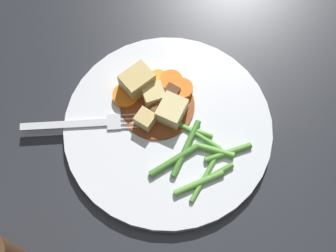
% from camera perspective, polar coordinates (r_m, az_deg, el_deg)
% --- Properties ---
extents(ground_plane, '(3.00, 3.00, 0.00)m').
position_cam_1_polar(ground_plane, '(0.65, -0.00, -0.47)').
color(ground_plane, '#26282D').
extents(dinner_plate, '(0.28, 0.28, 0.01)m').
position_cam_1_polar(dinner_plate, '(0.65, -0.00, -0.24)').
color(dinner_plate, white).
rests_on(dinner_plate, ground_plane).
extents(stew_sauce, '(0.10, 0.10, 0.00)m').
position_cam_1_polar(stew_sauce, '(0.65, -1.25, 2.43)').
color(stew_sauce, brown).
rests_on(stew_sauce, dinner_plate).
extents(carrot_slice_0, '(0.04, 0.04, 0.01)m').
position_cam_1_polar(carrot_slice_0, '(0.66, 0.37, 5.22)').
color(carrot_slice_0, orange).
rests_on(carrot_slice_0, dinner_plate).
extents(carrot_slice_1, '(0.05, 0.05, 0.01)m').
position_cam_1_polar(carrot_slice_1, '(0.66, -5.00, 3.52)').
color(carrot_slice_1, orange).
rests_on(carrot_slice_1, dinner_plate).
extents(carrot_slice_2, '(0.03, 0.03, 0.01)m').
position_cam_1_polar(carrot_slice_2, '(0.67, -1.14, 5.53)').
color(carrot_slice_2, orange).
rests_on(carrot_slice_2, dinner_plate).
extents(carrot_slice_3, '(0.03, 0.03, 0.01)m').
position_cam_1_polar(carrot_slice_3, '(0.66, 1.61, 4.29)').
color(carrot_slice_3, orange).
rests_on(carrot_slice_3, dinner_plate).
extents(potato_chunk_0, '(0.03, 0.03, 0.02)m').
position_cam_1_polar(potato_chunk_0, '(0.63, -2.68, 0.75)').
color(potato_chunk_0, '#DBBC6B').
rests_on(potato_chunk_0, dinner_plate).
extents(potato_chunk_1, '(0.04, 0.05, 0.04)m').
position_cam_1_polar(potato_chunk_1, '(0.65, -3.64, 5.20)').
color(potato_chunk_1, '#DBBC6B').
rests_on(potato_chunk_1, dinner_plate).
extents(potato_chunk_2, '(0.03, 0.03, 0.02)m').
position_cam_1_polar(potato_chunk_2, '(0.65, -1.69, 3.65)').
color(potato_chunk_2, '#E5CC7A').
rests_on(potato_chunk_2, dinner_plate).
extents(potato_chunk_3, '(0.05, 0.05, 0.03)m').
position_cam_1_polar(potato_chunk_3, '(0.64, 0.44, 1.79)').
color(potato_chunk_3, '#EAD68C').
rests_on(potato_chunk_3, dinner_plate).
extents(meat_chunk_0, '(0.03, 0.03, 0.02)m').
position_cam_1_polar(meat_chunk_0, '(0.65, 0.33, 3.78)').
color(meat_chunk_0, '#56331E').
rests_on(meat_chunk_0, dinner_plate).
extents(meat_chunk_1, '(0.03, 0.03, 0.02)m').
position_cam_1_polar(meat_chunk_1, '(0.64, -1.13, 1.67)').
color(meat_chunk_1, brown).
rests_on(meat_chunk_1, dinner_plate).
extents(green_bean_0, '(0.01, 0.06, 0.01)m').
position_cam_1_polar(green_bean_0, '(0.62, 5.39, -5.81)').
color(green_bean_0, '#599E38').
rests_on(green_bean_0, dinner_plate).
extents(green_bean_1, '(0.06, 0.04, 0.01)m').
position_cam_1_polar(green_bean_1, '(0.63, 3.44, -1.01)').
color(green_bean_1, '#66AD42').
rests_on(green_bean_1, dinner_plate).
extents(green_bean_2, '(0.02, 0.06, 0.01)m').
position_cam_1_polar(green_bean_2, '(0.63, 7.09, -3.14)').
color(green_bean_2, '#599E38').
rests_on(green_bean_2, dinner_plate).
extents(green_bean_3, '(0.06, 0.07, 0.01)m').
position_cam_1_polar(green_bean_3, '(0.63, 2.12, -2.63)').
color(green_bean_3, '#4C8E33').
rests_on(green_bean_3, dinner_plate).
extents(green_bean_4, '(0.04, 0.04, 0.01)m').
position_cam_1_polar(green_bean_4, '(0.64, 3.03, -0.50)').
color(green_bean_4, '#66AD42').
rests_on(green_bean_4, dinner_plate).
extents(green_bean_5, '(0.04, 0.04, 0.01)m').
position_cam_1_polar(green_bean_5, '(0.63, 5.45, -2.86)').
color(green_bean_5, '#66AD42').
rests_on(green_bean_5, dinner_plate).
extents(green_bean_6, '(0.01, 0.07, 0.01)m').
position_cam_1_polar(green_bean_6, '(0.61, 4.06, -6.51)').
color(green_bean_6, '#66AD42').
rests_on(green_bean_6, dinner_plate).
extents(green_bean_7, '(0.05, 0.07, 0.01)m').
position_cam_1_polar(green_bean_7, '(0.62, 4.52, -5.69)').
color(green_bean_7, '#66AD42').
rests_on(green_bean_7, dinner_plate).
extents(green_bean_8, '(0.02, 0.07, 0.01)m').
position_cam_1_polar(green_bean_8, '(0.62, 0.77, -4.02)').
color(green_bean_8, '#4C8E33').
rests_on(green_bean_8, dinner_plate).
extents(fork, '(0.08, 0.17, 0.00)m').
position_cam_1_polar(fork, '(0.65, -9.02, 0.31)').
color(fork, silver).
rests_on(fork, dinner_plate).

